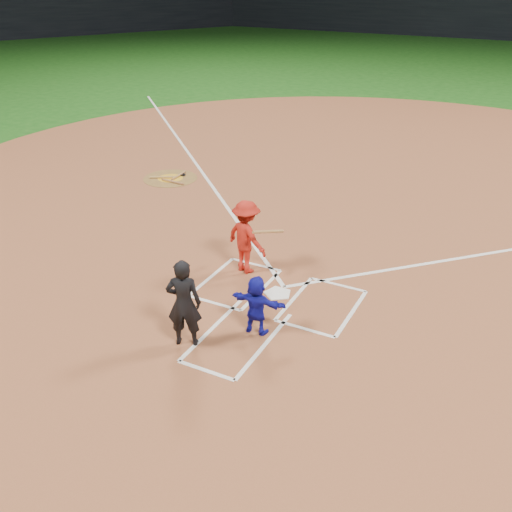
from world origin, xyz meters
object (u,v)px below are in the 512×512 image
at_px(home_plate, 278,293).
at_px(on_deck_circle, 170,178).
at_px(umpire, 184,303).
at_px(batter_at_plate, 246,237).
at_px(catcher, 256,305).

height_order(home_plate, on_deck_circle, home_plate).
distance_m(on_deck_circle, umpire, 8.88).
relative_size(home_plate, umpire, 0.36).
distance_m(umpire, batter_at_plate, 2.89).
bearing_deg(home_plate, batter_at_plate, -29.18).
bearing_deg(home_plate, catcher, 99.11).
xyz_separation_m(catcher, umpire, (-0.95, -0.89, 0.26)).
xyz_separation_m(on_deck_circle, umpire, (5.30, -7.08, 0.83)).
height_order(home_plate, catcher, catcher).
distance_m(catcher, batter_at_plate, 2.36).
bearing_deg(home_plate, umpire, 72.38).
relative_size(on_deck_circle, umpire, 1.02).
distance_m(on_deck_circle, batter_at_plate, 6.58).
xyz_separation_m(on_deck_circle, catcher, (6.25, -6.19, 0.57)).
distance_m(home_plate, catcher, 1.52).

